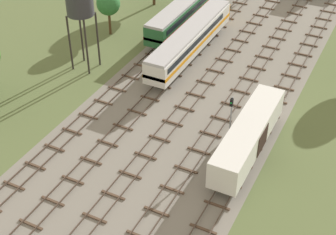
{
  "coord_description": "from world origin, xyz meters",
  "views": [
    {
      "loc": [
        18.42,
        -3.37,
        31.71
      ],
      "look_at": [
        0.0,
        33.39,
        1.5
      ],
      "focal_mm": 52.94,
      "sensor_mm": 36.0,
      "label": 1
    }
  ],
  "objects": [
    {
      "name": "lineside_tree_1",
      "position": [
        -17.05,
        49.37,
        4.52
      ],
      "size": [
        3.24,
        3.24,
        6.17
      ],
      "color": "#4C331E",
      "rests_on": "ground"
    },
    {
      "name": "water_tower",
      "position": [
        -14.9,
        40.28,
        8.57
      ],
      "size": [
        3.38,
        3.38,
        10.46
      ],
      "color": "#2D2826",
      "rests_on": "ground"
    },
    {
      "name": "signal_post_nearest",
      "position": [
        6.54,
        33.9,
        3.58
      ],
      "size": [
        0.28,
        0.47,
        5.67
      ],
      "color": "gray",
      "rests_on": "ground"
    },
    {
      "name": "track_centre",
      "position": [
        4.36,
        57.0,
        0.14
      ],
      "size": [
        2.4,
        126.0,
        0.29
      ],
      "color": "#47382D",
      "rests_on": "ground"
    },
    {
      "name": "track_far_left",
      "position": [
        -8.72,
        57.0,
        0.14
      ],
      "size": [
        2.4,
        126.0,
        0.29
      ],
      "color": "#47382D",
      "rests_on": "ground"
    },
    {
      "name": "freight_boxcar_centre_right_nearest",
      "position": [
        8.72,
        33.1,
        2.45
      ],
      "size": [
        2.87,
        14.0,
        3.6
      ],
      "color": "white",
      "rests_on": "ground"
    },
    {
      "name": "passenger_coach_far_left_mid",
      "position": [
        -8.72,
        57.57,
        2.61
      ],
      "size": [
        2.96,
        22.0,
        3.8
      ],
      "color": "#286638",
      "rests_on": "ground"
    },
    {
      "name": "ballast_bed",
      "position": [
        0.0,
        56.0,
        0.0
      ],
      "size": [
        21.43,
        176.0,
        0.01
      ],
      "primitive_type": "cube",
      "color": "gray",
      "rests_on": "ground"
    },
    {
      "name": "track_left",
      "position": [
        -4.36,
        57.0,
        0.14
      ],
      "size": [
        2.4,
        126.0,
        0.29
      ],
      "color": "#47382D",
      "rests_on": "ground"
    },
    {
      "name": "track_centre_left",
      "position": [
        0.0,
        57.0,
        0.14
      ],
      "size": [
        2.4,
        126.0,
        0.29
      ],
      "color": "#47382D",
      "rests_on": "ground"
    },
    {
      "name": "ground_plane",
      "position": [
        0.0,
        56.0,
        0.0
      ],
      "size": [
        480.0,
        480.0,
        0.0
      ],
      "primitive_type": "plane",
      "color": "#5B6B3D"
    },
    {
      "name": "track_centre_right",
      "position": [
        8.72,
        57.0,
        0.14
      ],
      "size": [
        2.4,
        126.0,
        0.29
      ],
      "color": "#47382D",
      "rests_on": "ground"
    },
    {
      "name": "diesel_railcar_left_near",
      "position": [
        -4.36,
        48.45,
        2.6
      ],
      "size": [
        2.96,
        20.5,
        3.8
      ],
      "color": "white",
      "rests_on": "ground"
    }
  ]
}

